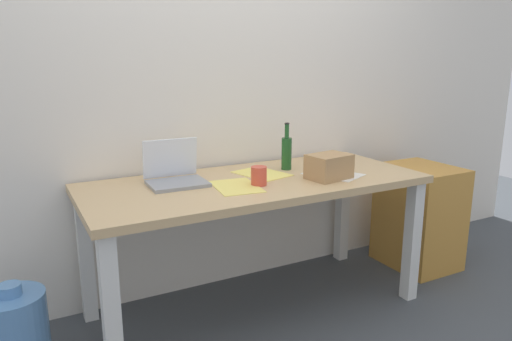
{
  "coord_description": "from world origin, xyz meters",
  "views": [
    {
      "loc": [
        -1.14,
        -2.14,
        1.37
      ],
      "look_at": [
        0.0,
        0.0,
        0.79
      ],
      "focal_mm": 33.37,
      "sensor_mm": 36.0,
      "label": 1
    }
  ],
  "objects_px": {
    "water_cooler_jug": "(15,336)",
    "filing_cabinet": "(419,216)",
    "laptop_left": "(175,175)",
    "coffee_mug": "(259,176)",
    "cardboard_box": "(329,167)",
    "desk": "(256,197)",
    "beer_bottle": "(287,152)",
    "computer_mouse": "(330,156)"
  },
  "relations": [
    {
      "from": "desk",
      "to": "beer_bottle",
      "type": "height_order",
      "value": "beer_bottle"
    },
    {
      "from": "water_cooler_jug",
      "to": "desk",
      "type": "bearing_deg",
      "value": 1.44
    },
    {
      "from": "desk",
      "to": "coffee_mug",
      "type": "xyz_separation_m",
      "value": [
        -0.04,
        -0.1,
        0.14
      ]
    },
    {
      "from": "beer_bottle",
      "to": "coffee_mug",
      "type": "height_order",
      "value": "beer_bottle"
    },
    {
      "from": "beer_bottle",
      "to": "water_cooler_jug",
      "type": "xyz_separation_m",
      "value": [
        -1.46,
        -0.16,
        -0.65
      ]
    },
    {
      "from": "computer_mouse",
      "to": "filing_cabinet",
      "type": "height_order",
      "value": "computer_mouse"
    },
    {
      "from": "computer_mouse",
      "to": "water_cooler_jug",
      "type": "bearing_deg",
      "value": 162.85
    },
    {
      "from": "laptop_left",
      "to": "coffee_mug",
      "type": "xyz_separation_m",
      "value": [
        0.36,
        -0.23,
        0.0
      ]
    },
    {
      "from": "coffee_mug",
      "to": "filing_cabinet",
      "type": "height_order",
      "value": "coffee_mug"
    },
    {
      "from": "computer_mouse",
      "to": "coffee_mug",
      "type": "height_order",
      "value": "coffee_mug"
    },
    {
      "from": "cardboard_box",
      "to": "coffee_mug",
      "type": "height_order",
      "value": "cardboard_box"
    },
    {
      "from": "desk",
      "to": "laptop_left",
      "type": "relative_size",
      "value": 6.15
    },
    {
      "from": "desk",
      "to": "cardboard_box",
      "type": "distance_m",
      "value": 0.42
    },
    {
      "from": "beer_bottle",
      "to": "cardboard_box",
      "type": "xyz_separation_m",
      "value": [
        0.09,
        -0.29,
        -0.04
      ]
    },
    {
      "from": "cardboard_box",
      "to": "coffee_mug",
      "type": "relative_size",
      "value": 2.3
    },
    {
      "from": "beer_bottle",
      "to": "water_cooler_jug",
      "type": "bearing_deg",
      "value": -173.8
    },
    {
      "from": "computer_mouse",
      "to": "water_cooler_jug",
      "type": "xyz_separation_m",
      "value": [
        -1.85,
        -0.27,
        -0.56
      ]
    },
    {
      "from": "coffee_mug",
      "to": "cardboard_box",
      "type": "bearing_deg",
      "value": -8.86
    },
    {
      "from": "coffee_mug",
      "to": "laptop_left",
      "type": "bearing_deg",
      "value": 148.06
    },
    {
      "from": "desk",
      "to": "coffee_mug",
      "type": "relative_size",
      "value": 18.92
    },
    {
      "from": "filing_cabinet",
      "to": "water_cooler_jug",
      "type": "bearing_deg",
      "value": -179.12
    },
    {
      "from": "beer_bottle",
      "to": "filing_cabinet",
      "type": "bearing_deg",
      "value": -7.15
    },
    {
      "from": "computer_mouse",
      "to": "filing_cabinet",
      "type": "distance_m",
      "value": 0.75
    },
    {
      "from": "coffee_mug",
      "to": "water_cooler_jug",
      "type": "xyz_separation_m",
      "value": [
        -1.16,
        0.07,
        -0.59
      ]
    },
    {
      "from": "desk",
      "to": "beer_bottle",
      "type": "relative_size",
      "value": 6.68
    },
    {
      "from": "computer_mouse",
      "to": "filing_cabinet",
      "type": "relative_size",
      "value": 0.15
    },
    {
      "from": "cardboard_box",
      "to": "water_cooler_jug",
      "type": "bearing_deg",
      "value": 175.19
    },
    {
      "from": "water_cooler_jug",
      "to": "filing_cabinet",
      "type": "distance_m",
      "value": 2.44
    },
    {
      "from": "laptop_left",
      "to": "water_cooler_jug",
      "type": "bearing_deg",
      "value": -168.9
    },
    {
      "from": "coffee_mug",
      "to": "computer_mouse",
      "type": "bearing_deg",
      "value": 25.98
    },
    {
      "from": "laptop_left",
      "to": "filing_cabinet",
      "type": "distance_m",
      "value": 1.7
    },
    {
      "from": "beer_bottle",
      "to": "water_cooler_jug",
      "type": "distance_m",
      "value": 1.61
    },
    {
      "from": "computer_mouse",
      "to": "cardboard_box",
      "type": "height_order",
      "value": "cardboard_box"
    },
    {
      "from": "cardboard_box",
      "to": "laptop_left",
      "type": "bearing_deg",
      "value": 159.11
    },
    {
      "from": "cardboard_box",
      "to": "water_cooler_jug",
      "type": "height_order",
      "value": "cardboard_box"
    },
    {
      "from": "cardboard_box",
      "to": "computer_mouse",
      "type": "bearing_deg",
      "value": 52.57
    },
    {
      "from": "beer_bottle",
      "to": "filing_cabinet",
      "type": "distance_m",
      "value": 1.1
    },
    {
      "from": "beer_bottle",
      "to": "coffee_mug",
      "type": "relative_size",
      "value": 2.83
    },
    {
      "from": "laptop_left",
      "to": "filing_cabinet",
      "type": "xyz_separation_m",
      "value": [
        1.64,
        -0.12,
        -0.45
      ]
    },
    {
      "from": "desk",
      "to": "computer_mouse",
      "type": "distance_m",
      "value": 0.71
    },
    {
      "from": "desk",
      "to": "beer_bottle",
      "type": "distance_m",
      "value": 0.36
    },
    {
      "from": "desk",
      "to": "computer_mouse",
      "type": "height_order",
      "value": "computer_mouse"
    }
  ]
}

